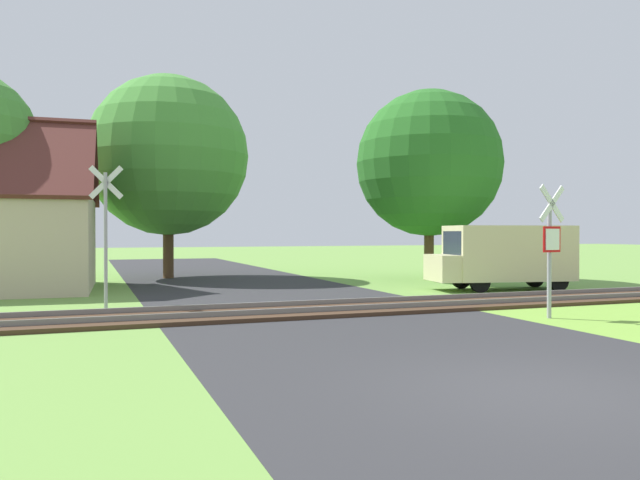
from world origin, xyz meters
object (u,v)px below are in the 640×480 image
(tree_right, at_px, (429,163))
(mail_truck, at_px, (504,254))
(crossing_sign_far, at_px, (106,227))
(stop_sign_near, at_px, (551,243))
(tree_center, at_px, (168,156))

(tree_right, relative_size, mail_truck, 1.56)
(mail_truck, bearing_deg, crossing_sign_far, 104.87)
(stop_sign_near, height_order, crossing_sign_far, crossing_sign_far)
(tree_center, distance_m, mail_truck, 14.81)
(stop_sign_near, relative_size, tree_right, 0.39)
(crossing_sign_far, height_order, mail_truck, crossing_sign_far)
(crossing_sign_far, height_order, tree_center, tree_center)
(tree_right, bearing_deg, tree_center, 155.22)
(stop_sign_near, xyz_separation_m, crossing_sign_far, (-9.65, 5.29, 0.39))
(tree_right, distance_m, tree_center, 11.33)
(tree_right, height_order, tree_center, tree_center)
(crossing_sign_far, bearing_deg, stop_sign_near, -13.07)
(stop_sign_near, relative_size, crossing_sign_far, 0.83)
(crossing_sign_far, xyz_separation_m, mail_truck, (13.17, 1.11, -0.91))
(tree_right, bearing_deg, crossing_sign_far, -154.83)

